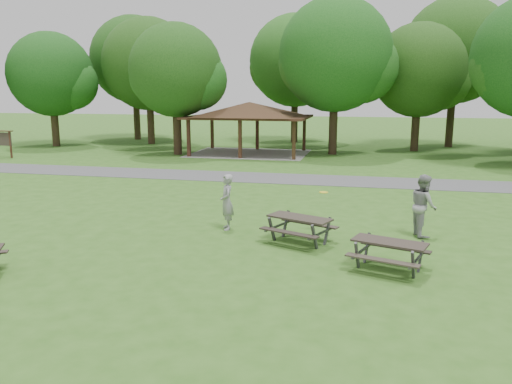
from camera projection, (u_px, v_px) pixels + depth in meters
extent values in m
plane|color=#305F1B|center=(185.00, 269.00, 12.94)|extent=(160.00, 160.00, 0.00)
cube|color=#4A4A4D|center=(279.00, 178.00, 26.33)|extent=(120.00, 3.20, 0.02)
cube|color=#341B13|center=(189.00, 138.00, 34.70)|extent=(0.22, 0.22, 2.60)
cube|color=#3D2716|center=(212.00, 132.00, 39.87)|extent=(0.22, 0.22, 2.60)
cube|color=#392014|center=(240.00, 139.00, 33.91)|extent=(0.22, 0.22, 2.60)
cube|color=#391E15|center=(257.00, 133.00, 39.07)|extent=(0.22, 0.22, 2.60)
cube|color=#322012|center=(294.00, 141.00, 33.11)|extent=(0.22, 0.22, 2.60)
cube|color=#322012|center=(304.00, 134.00, 38.28)|extent=(0.22, 0.22, 2.60)
cube|color=#382016|center=(249.00, 117.00, 36.21)|extent=(8.60, 6.60, 0.16)
pyramid|color=#342115|center=(249.00, 109.00, 36.10)|extent=(7.01, 7.01, 1.00)
cube|color=gray|center=(249.00, 153.00, 36.74)|extent=(8.40, 6.40, 0.03)
cube|color=#3C1F16|center=(11.00, 145.00, 34.14)|extent=(0.10, 0.10, 1.80)
cube|color=#332925|center=(2.00, 139.00, 34.19)|extent=(1.40, 0.06, 0.90)
cube|color=#372016|center=(2.00, 131.00, 34.08)|extent=(1.60, 0.30, 0.06)
cylinder|color=#312315|center=(55.00, 126.00, 41.50)|extent=(0.60, 0.60, 3.32)
sphere|color=#134213|center=(51.00, 74.00, 40.66)|extent=(6.80, 6.80, 6.80)
sphere|color=#164D16|center=(70.00, 83.00, 40.76)|extent=(4.42, 4.42, 4.42)
sphere|color=#184413|center=(35.00, 81.00, 40.87)|extent=(4.08, 4.08, 4.08)
cylinder|color=#332216|center=(151.00, 122.00, 43.29)|extent=(0.60, 0.60, 3.85)
sphere|color=#194012|center=(148.00, 64.00, 42.33)|extent=(7.80, 7.80, 7.80)
sphere|color=#193F12|center=(169.00, 73.00, 42.39)|extent=(5.07, 5.07, 5.07)
sphere|color=#194413|center=(131.00, 71.00, 42.59)|extent=(4.68, 4.68, 4.68)
cylinder|color=black|center=(177.00, 130.00, 36.04)|extent=(0.60, 0.60, 3.50)
sphere|color=#184313|center=(175.00, 70.00, 35.20)|extent=(6.60, 6.60, 6.60)
sphere|color=#174F16|center=(197.00, 80.00, 35.30)|extent=(4.29, 4.29, 4.29)
sphere|color=#1B4F16|center=(157.00, 77.00, 35.39)|extent=(3.96, 3.96, 3.96)
cylinder|color=black|center=(333.00, 127.00, 36.01)|extent=(0.60, 0.60, 4.02)
sphere|color=#144914|center=(335.00, 55.00, 35.02)|extent=(8.00, 8.00, 8.00)
sphere|color=#184D16|center=(361.00, 66.00, 35.07)|extent=(5.20, 5.20, 5.20)
sphere|color=#1A4B15|center=(312.00, 64.00, 35.29)|extent=(4.80, 4.80, 4.80)
cylinder|color=black|center=(415.00, 129.00, 38.13)|extent=(0.60, 0.60, 3.43)
sphere|color=#1A3F12|center=(419.00, 70.00, 37.27)|extent=(7.00, 7.00, 7.00)
sphere|color=#204D16|center=(440.00, 80.00, 37.35)|extent=(4.55, 4.55, 4.55)
sphere|color=#174B15|center=(399.00, 77.00, 37.48)|extent=(4.20, 4.20, 4.20)
sphere|color=#1A4814|center=(508.00, 66.00, 29.90)|extent=(4.44, 4.44, 4.44)
cylinder|color=#322516|center=(137.00, 116.00, 47.23)|extent=(0.60, 0.60, 4.38)
sphere|color=#174112|center=(134.00, 60.00, 46.20)|extent=(8.00, 8.00, 8.00)
sphere|color=#1D4814|center=(154.00, 69.00, 46.26)|extent=(5.20, 5.20, 5.20)
sphere|color=#144213|center=(118.00, 66.00, 46.47)|extent=(4.80, 4.80, 4.80)
cylinder|color=black|center=(294.00, 119.00, 44.51)|extent=(0.60, 0.60, 4.13)
sphere|color=#1B4E16|center=(295.00, 61.00, 43.50)|extent=(8.00, 8.00, 8.00)
sphere|color=#214F16|center=(316.00, 70.00, 43.56)|extent=(5.20, 5.20, 5.20)
sphere|color=#1E4915|center=(277.00, 68.00, 43.77)|extent=(4.80, 4.80, 4.80)
cylinder|color=black|center=(450.00, 119.00, 40.72)|extent=(0.60, 0.60, 4.55)
sphere|color=#1B4313|center=(456.00, 50.00, 39.64)|extent=(8.40, 8.40, 8.40)
sphere|color=#144614|center=(479.00, 61.00, 39.69)|extent=(5.46, 5.46, 5.46)
sphere|color=#154313|center=(433.00, 59.00, 39.94)|extent=(5.04, 5.04, 5.04)
cube|color=#2C261F|center=(300.00, 218.00, 15.07)|extent=(2.06, 1.44, 0.05)
cube|color=black|center=(289.00, 233.00, 14.62)|extent=(1.88, 0.99, 0.04)
cube|color=#302823|center=(310.00, 223.00, 15.64)|extent=(1.88, 0.99, 0.04)
cube|color=#3A3A3D|center=(272.00, 229.00, 15.24)|extent=(0.21, 0.40, 0.83)
cube|color=#3A3A3D|center=(286.00, 224.00, 15.88)|extent=(0.21, 0.40, 0.83)
cube|color=#3C3C3E|center=(279.00, 225.00, 15.55)|extent=(0.65, 1.47, 0.05)
cube|color=#404042|center=(315.00, 237.00, 14.41)|extent=(0.21, 0.40, 0.83)
cube|color=#444447|center=(327.00, 231.00, 15.05)|extent=(0.21, 0.40, 0.83)
cube|color=#3B3B3E|center=(321.00, 233.00, 14.72)|extent=(0.65, 1.47, 0.05)
cube|color=#2C2520|center=(390.00, 242.00, 12.74)|extent=(1.98, 1.27, 0.05)
cube|color=#332C25|center=(382.00, 260.00, 12.29)|extent=(1.84, 0.83, 0.04)
cube|color=black|center=(396.00, 247.00, 13.31)|extent=(1.84, 0.83, 0.04)
cube|color=#434346|center=(357.00, 256.00, 12.85)|extent=(0.18, 0.39, 0.80)
cube|color=#434345|center=(367.00, 248.00, 13.50)|extent=(0.18, 0.39, 0.80)
cube|color=#3E3D40|center=(362.00, 250.00, 13.17)|extent=(0.53, 1.45, 0.05)
cube|color=#3D3D40|center=(413.00, 265.00, 12.13)|extent=(0.18, 0.39, 0.80)
cube|color=#3D3D40|center=(421.00, 257.00, 12.78)|extent=(0.18, 0.39, 0.80)
cube|color=#444446|center=(417.00, 260.00, 12.45)|extent=(0.53, 1.45, 0.05)
cylinder|color=yellow|center=(324.00, 192.00, 16.06)|extent=(0.36, 0.36, 0.02)
imported|color=gray|center=(227.00, 202.00, 16.51)|extent=(0.68, 0.80, 1.86)
imported|color=#959597|center=(423.00, 205.00, 15.76)|extent=(0.96, 1.11, 1.98)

